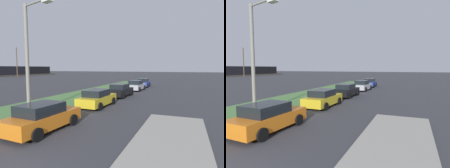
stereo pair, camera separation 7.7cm
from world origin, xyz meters
The scene contains 8 objects.
grass_median centered at (10.00, 6.08, 0.06)m, with size 60.00×6.00×0.12m, color #517F42.
parked_car_orange centered at (4.90, 1.92, 0.72)m, with size 4.38×2.17×1.47m.
parked_car_yellow centered at (11.53, 2.01, 0.72)m, with size 4.33×2.07×1.47m.
parked_car_black centered at (17.50, 2.02, 0.72)m, with size 4.37×2.15×1.47m.
parked_car_silver centered at (24.09, 1.87, 0.72)m, with size 4.37×2.15×1.47m.
parked_car_blue centered at (29.65, 1.99, 0.72)m, with size 4.39×2.19×1.47m.
streetlight centered at (6.78, 4.56, 4.39)m, with size 0.95×2.83×7.50m.
distant_utility_pole centered at (44.21, 48.17, 5.00)m, with size 0.30×0.30×10.00m, color brown.
Camera 2 is at (-2.77, -5.18, 3.32)m, focal length 30.19 mm.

